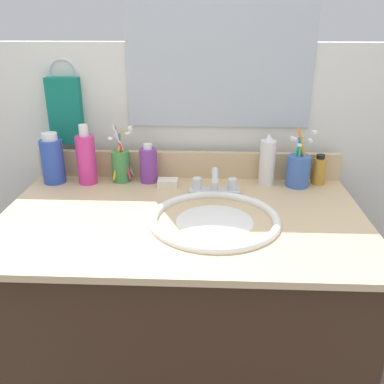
{
  "coord_description": "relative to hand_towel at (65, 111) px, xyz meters",
  "views": [
    {
      "loc": [
        0.08,
        -1.08,
        1.38
      ],
      "look_at": [
        0.03,
        0.0,
        0.93
      ],
      "focal_mm": 40.0,
      "sensor_mm": 36.0,
      "label": 1
    }
  ],
  "objects": [
    {
      "name": "vanity_cabinet",
      "position": [
        0.41,
        -0.33,
        -0.66
      ],
      "size": [
        0.98,
        0.58,
        0.84
      ],
      "primitive_type": "cube",
      "color": "#382316",
      "rests_on": "ground_plane"
    },
    {
      "name": "countertop",
      "position": [
        0.41,
        -0.33,
        -0.23
      ],
      "size": [
        1.02,
        0.63,
        0.02
      ],
      "primitive_type": "cube",
      "color": "#D1B284",
      "rests_on": "vanity_cabinet"
    },
    {
      "name": "backsplash",
      "position": [
        0.41,
        -0.02,
        -0.18
      ],
      "size": [
        1.02,
        0.02,
        0.09
      ],
      "primitive_type": "cube",
      "color": "#D1B284",
      "rests_on": "countertop"
    },
    {
      "name": "back_wall",
      "position": [
        0.41,
        0.04,
        -0.43
      ],
      "size": [
        2.12,
        0.04,
        1.3
      ],
      "primitive_type": "cube",
      "color": "silver",
      "rests_on": "ground_plane"
    },
    {
      "name": "mirror_panel",
      "position": [
        0.51,
        0.02,
        0.23
      ],
      "size": [
        0.6,
        0.01,
        0.56
      ],
      "primitive_type": "cube",
      "color": "#B2BCC6"
    },
    {
      "name": "towel_ring",
      "position": [
        0.0,
        0.02,
        0.12
      ],
      "size": [
        0.1,
        0.01,
        0.1
      ],
      "primitive_type": "torus",
      "rotation": [
        1.57,
        0.0,
        0.0
      ],
      "color": "silver"
    },
    {
      "name": "hand_towel",
      "position": [
        0.0,
        0.0,
        0.0
      ],
      "size": [
        0.11,
        0.04,
        0.22
      ],
      "primitive_type": "cube",
      "color": "#147260"
    },
    {
      "name": "sink_basin",
      "position": [
        0.5,
        -0.36,
        -0.25
      ],
      "size": [
        0.36,
        0.36,
        0.11
      ],
      "color": "white",
      "rests_on": "countertop"
    },
    {
      "name": "faucet",
      "position": [
        0.5,
        -0.17,
        -0.19
      ],
      "size": [
        0.16,
        0.1,
        0.08
      ],
      "color": "silver",
      "rests_on": "countertop"
    },
    {
      "name": "bottle_shampoo_blue",
      "position": [
        -0.03,
        -0.09,
        -0.14
      ],
      "size": [
        0.07,
        0.07,
        0.17
      ],
      "color": "#2D4CB2",
      "rests_on": "countertop"
    },
    {
      "name": "bottle_oil_amber",
      "position": [
        0.84,
        -0.07,
        -0.17
      ],
      "size": [
        0.04,
        0.04,
        0.1
      ],
      "color": "gold",
      "rests_on": "countertop"
    },
    {
      "name": "bottle_lotion_white",
      "position": [
        0.67,
        -0.07,
        -0.14
      ],
      "size": [
        0.05,
        0.05,
        0.17
      ],
      "color": "white",
      "rests_on": "countertop"
    },
    {
      "name": "bottle_cream_purple",
      "position": [
        0.28,
        -0.07,
        -0.16
      ],
      "size": [
        0.06,
        0.06,
        0.13
      ],
      "color": "#7A3899",
      "rests_on": "countertop"
    },
    {
      "name": "bottle_soap_pink",
      "position": [
        0.08,
        -0.09,
        -0.14
      ],
      "size": [
        0.06,
        0.06,
        0.2
      ],
      "color": "#D8338C",
      "rests_on": "countertop"
    },
    {
      "name": "cup_green",
      "position": [
        0.19,
        -0.07,
        -0.16
      ],
      "size": [
        0.07,
        0.07,
        0.19
      ],
      "color": "#3F8C47",
      "rests_on": "countertop"
    },
    {
      "name": "cup_blue_plastic",
      "position": [
        0.77,
        -0.09,
        -0.16
      ],
      "size": [
        0.08,
        0.08,
        0.19
      ],
      "color": "#3F66B7",
      "rests_on": "countertop"
    },
    {
      "name": "soap_bar",
      "position": [
        0.35,
        -0.11,
        -0.21
      ],
      "size": [
        0.06,
        0.04,
        0.02
      ],
      "primitive_type": "cube",
      "color": "white",
      "rests_on": "countertop"
    }
  ]
}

